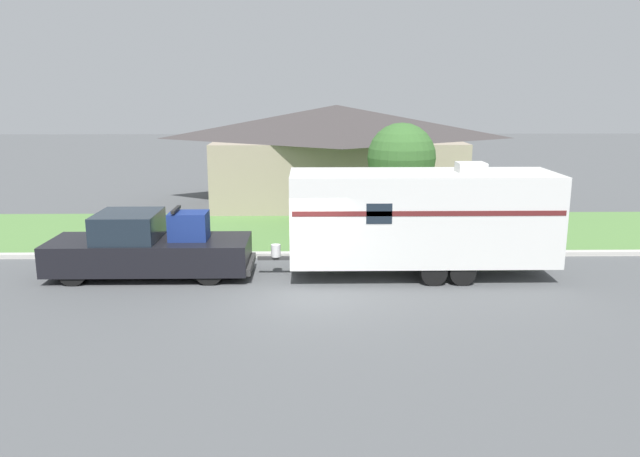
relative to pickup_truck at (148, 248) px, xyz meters
The scene contains 8 objects.
ground_plane 4.84m from the pickup_truck, 20.87° to the right, with size 120.00×120.00×0.00m, color #515456.
curb_strip 4.96m from the pickup_truck, 24.77° to the left, with size 80.00×0.30×0.14m.
lawn_strip 7.28m from the pickup_truck, 52.04° to the left, with size 80.00×7.00×0.03m.
house_across_street 13.67m from the pickup_truck, 63.78° to the left, with size 12.07×7.76×4.62m.
pickup_truck is the anchor object (origin of this frame).
travel_trailer 8.00m from the pickup_truck, ahead, with size 8.57×2.40×3.31m.
mailbox 11.91m from the pickup_truck, 12.81° to the left, with size 0.48×0.20×1.38m.
tree_in_yard 9.81m from the pickup_truck, 32.58° to the left, with size 2.51×2.51×4.16m.
Camera 1 is at (0.22, -15.94, 5.37)m, focal length 35.00 mm.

